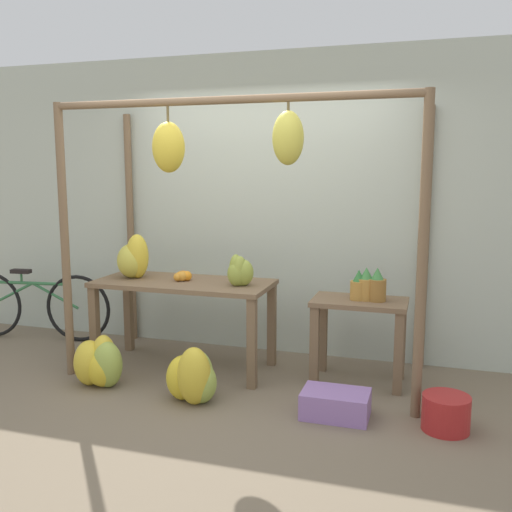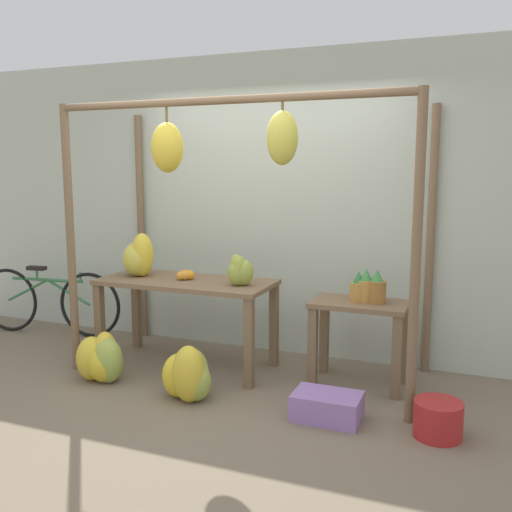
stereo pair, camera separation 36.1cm
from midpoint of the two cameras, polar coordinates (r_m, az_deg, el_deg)
ground_plane at (r=4.42m, az=-6.41°, el=-14.58°), size 20.00×20.00×0.00m
shop_wall_back at (r=5.38m, az=-0.63°, el=5.07°), size 8.00×0.08×2.80m
stall_awning at (r=4.52m, az=-4.46°, el=6.74°), size 2.93×1.23×2.27m
display_table_main at (r=5.03m, az=-9.30°, el=-3.84°), size 1.53×0.68×0.78m
display_table_side at (r=4.72m, az=8.11°, el=-6.57°), size 0.76×0.46×0.69m
banana_pile_on_table at (r=5.21m, az=-14.02°, el=-0.28°), size 0.31×0.32×0.39m
orange_pile at (r=5.02m, az=-9.37°, el=-1.99°), size 0.16×0.15×0.09m
pineapple_cluster at (r=4.64m, az=8.95°, el=-3.05°), size 0.29×0.16×0.27m
banana_pile_ground_left at (r=4.90m, az=-17.38°, el=-10.27°), size 0.49×0.37×0.42m
banana_pile_ground_right at (r=4.44m, az=-8.64°, el=-11.92°), size 0.47×0.40×0.44m
fruit_crate_white at (r=4.19m, az=5.45°, el=-14.56°), size 0.47×0.31×0.19m
blue_bucket at (r=4.12m, az=16.03°, el=-14.89°), size 0.32×0.32×0.24m
parked_bicycle at (r=6.36m, az=-22.88°, el=-4.55°), size 1.65×0.26×0.73m
papaya_pile at (r=4.73m, az=-3.89°, el=-1.62°), size 0.24×0.19×0.26m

